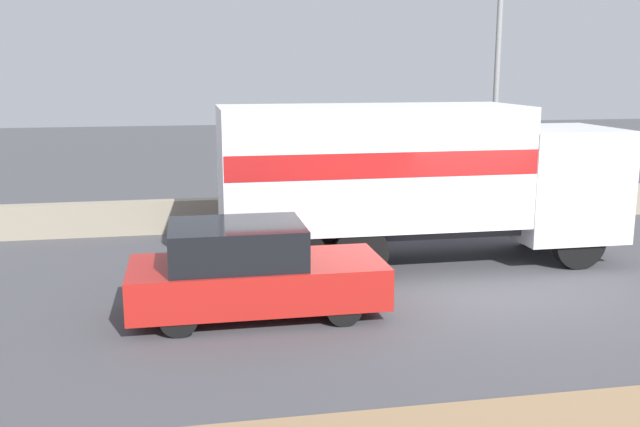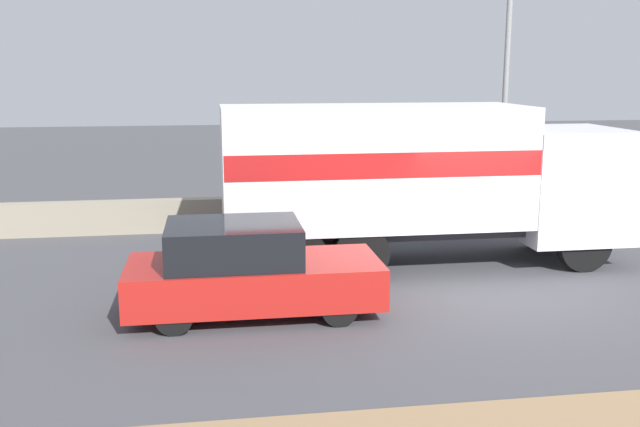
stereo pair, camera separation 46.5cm
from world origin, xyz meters
name	(u,v)px [view 1 (the left image)]	position (x,y,z in m)	size (l,w,h in m)	color
ground_plane	(490,290)	(0.00, 0.00, 0.00)	(80.00, 80.00, 0.00)	#47474C
stone_wall_backdrop	(398,208)	(0.00, 5.89, 0.42)	(60.00, 0.35, 0.83)	gray
street_lamp	(497,80)	(2.32, 5.28, 3.75)	(0.56, 0.28, 6.42)	gray
box_truck	(414,173)	(-0.86, 2.04, 1.93)	(8.32, 2.36, 3.31)	silver
car_hatchback	(251,271)	(-4.48, -0.50, 0.76)	(4.19, 1.81, 1.56)	#B21E19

